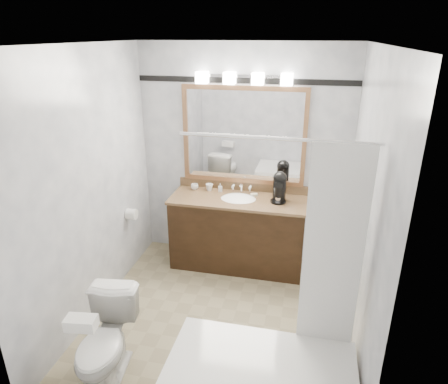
# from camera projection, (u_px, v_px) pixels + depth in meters

# --- Properties ---
(room) EXTENTS (2.42, 2.62, 2.52)m
(room) POSITION_uv_depth(u_px,v_px,m) (217.00, 200.00, 3.39)
(room) COLOR gray
(room) RESTS_ON ground
(vanity) EXTENTS (1.53, 0.58, 0.97)m
(vanity) POSITION_uv_depth(u_px,v_px,m) (238.00, 231.00, 4.62)
(vanity) COLOR black
(vanity) RESTS_ON ground
(mirror) EXTENTS (1.40, 0.04, 1.10)m
(mirror) POSITION_uv_depth(u_px,v_px,m) (243.00, 136.00, 4.46)
(mirror) COLOR #996A45
(mirror) RESTS_ON room
(vanity_light_bar) EXTENTS (1.02, 0.14, 0.12)m
(vanity_light_bar) POSITION_uv_depth(u_px,v_px,m) (244.00, 78.00, 4.18)
(vanity_light_bar) COLOR silver
(vanity_light_bar) RESTS_ON room
(accent_stripe) EXTENTS (2.40, 0.01, 0.06)m
(accent_stripe) POSITION_uv_depth(u_px,v_px,m) (245.00, 81.00, 4.25)
(accent_stripe) COLOR black
(accent_stripe) RESTS_ON room
(bathtub) EXTENTS (1.30, 0.75, 1.96)m
(bathtub) POSITION_uv_depth(u_px,v_px,m) (264.00, 381.00, 2.83)
(bathtub) COLOR white
(bathtub) RESTS_ON ground
(tp_roll) EXTENTS (0.11, 0.12, 0.12)m
(tp_roll) POSITION_uv_depth(u_px,v_px,m) (132.00, 214.00, 4.43)
(tp_roll) COLOR white
(tp_roll) RESTS_ON room
(toilet) EXTENTS (0.48, 0.74, 0.70)m
(toilet) POSITION_uv_depth(u_px,v_px,m) (105.00, 343.00, 3.07)
(toilet) COLOR white
(toilet) RESTS_ON ground
(tissue_box) EXTENTS (0.22, 0.14, 0.09)m
(tissue_box) POSITION_uv_depth(u_px,v_px,m) (81.00, 323.00, 2.70)
(tissue_box) COLOR white
(tissue_box) RESTS_ON toilet
(coffee_maker) EXTENTS (0.17, 0.22, 0.33)m
(coffee_maker) POSITION_uv_depth(u_px,v_px,m) (279.00, 186.00, 4.35)
(coffee_maker) COLOR black
(coffee_maker) RESTS_ON vanity
(cup_left) EXTENTS (0.09, 0.09, 0.07)m
(cup_left) POSITION_uv_depth(u_px,v_px,m) (195.00, 187.00, 4.71)
(cup_left) COLOR white
(cup_left) RESTS_ON vanity
(cup_right) EXTENTS (0.11, 0.11, 0.08)m
(cup_right) POSITION_uv_depth(u_px,v_px,m) (209.00, 187.00, 4.68)
(cup_right) COLOR white
(cup_right) RESTS_ON vanity
(soap_bottle_a) EXTENTS (0.06, 0.06, 0.10)m
(soap_bottle_a) POSITION_uv_depth(u_px,v_px,m) (220.00, 188.00, 4.64)
(soap_bottle_a) COLOR white
(soap_bottle_a) RESTS_ON vanity
(soap_bar) EXTENTS (0.09, 0.07, 0.02)m
(soap_bar) POSITION_uv_depth(u_px,v_px,m) (254.00, 195.00, 4.53)
(soap_bar) COLOR beige
(soap_bar) RESTS_ON vanity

